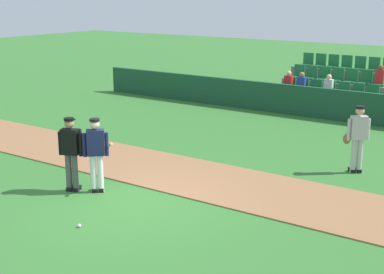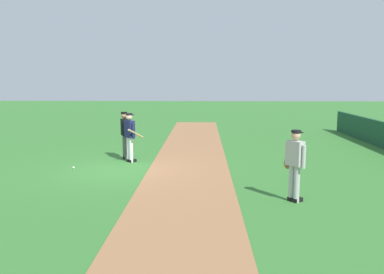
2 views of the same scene
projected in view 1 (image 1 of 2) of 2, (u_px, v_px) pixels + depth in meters
ground_plane at (131, 204)px, 12.37m from camera, size 80.00×80.00×0.00m
infield_dirt_path at (190, 176)px, 14.19m from camera, size 28.00×2.64×0.03m
dugout_fence at (318, 103)px, 20.60m from camera, size 20.00×0.16×1.13m
stadium_bleachers at (336, 94)px, 22.07m from camera, size 4.45×2.95×2.05m
batter_navy_jersey at (96, 152)px, 12.87m from camera, size 0.72×0.68×1.76m
umpire_home_plate at (71, 150)px, 12.94m from camera, size 0.56×0.41×1.76m
runner_grey_jersey at (357, 137)px, 14.26m from camera, size 0.60×0.47×1.76m
baseball at (79, 226)px, 11.14m from camera, size 0.07×0.07×0.07m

